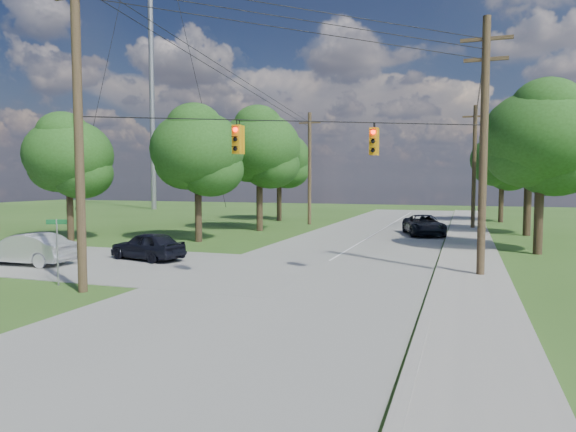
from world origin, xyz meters
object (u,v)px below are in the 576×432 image
at_px(pole_north_e, 474,166).
at_px(pole_north_w, 310,167).
at_px(car_cross_dark, 148,246).
at_px(car_main_north, 424,225).
at_px(pole_sw, 78,116).
at_px(car_cross_silver, 27,249).
at_px(pole_ne, 484,143).

height_order(pole_north_e, pole_north_w, same).
height_order(pole_north_w, car_cross_dark, pole_north_w).
height_order(pole_north_w, car_main_north, pole_north_w).
xyz_separation_m(pole_north_e, pole_north_w, (-13.90, 0.00, 0.00)).
bearing_deg(pole_north_e, pole_north_w, 180.00).
distance_m(car_cross_dark, car_main_north, 20.32).
xyz_separation_m(pole_sw, car_cross_dark, (-2.03, 6.95, -5.50)).
relative_size(pole_north_e, car_cross_silver, 2.23).
height_order(pole_sw, pole_north_e, pole_sw).
bearing_deg(car_main_north, car_cross_silver, -145.96).
bearing_deg(pole_ne, pole_north_w, 122.29).
bearing_deg(car_main_north, car_cross_dark, -142.01).
xyz_separation_m(pole_ne, pole_north_w, (-13.90, 22.00, -0.34)).
relative_size(pole_north_w, car_cross_dark, 2.44).
bearing_deg(pole_sw, pole_ne, 29.38).
relative_size(pole_north_w, car_main_north, 1.91).
distance_m(pole_ne, pole_north_w, 26.03).
xyz_separation_m(pole_north_e, car_cross_dark, (-15.53, -22.65, -4.40)).
height_order(pole_sw, car_cross_silver, pole_sw).
height_order(car_cross_silver, car_main_north, car_cross_silver).
bearing_deg(car_cross_silver, pole_north_w, 163.94).
bearing_deg(car_cross_dark, pole_north_w, -170.62).
bearing_deg(car_cross_dark, car_main_north, 156.85).
height_order(pole_ne, car_cross_silver, pole_ne).
height_order(car_cross_dark, car_main_north, car_main_north).
bearing_deg(pole_sw, car_main_north, 66.52).
relative_size(pole_ne, pole_north_w, 1.05).
height_order(pole_sw, car_cross_dark, pole_sw).
bearing_deg(pole_ne, car_cross_silver, -169.39).
distance_m(pole_north_w, car_cross_silver, 26.83).
xyz_separation_m(car_cross_dark, car_cross_silver, (-4.50, -3.10, 0.04)).
height_order(pole_ne, pole_north_e, pole_ne).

